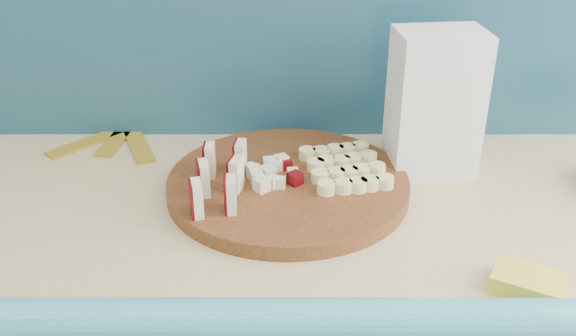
{
  "coord_description": "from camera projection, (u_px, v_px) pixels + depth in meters",
  "views": [
    {
      "loc": [
        0.19,
        0.56,
        1.47
      ],
      "look_at": [
        0.19,
        1.54,
        0.96
      ],
      "focal_mm": 40.0,
      "sensor_mm": 36.0,
      "label": 1
    }
  ],
  "objects": [
    {
      "name": "apple_chunks",
      "position": [
        273.0,
        174.0,
        1.1
      ],
      "size": [
        0.07,
        0.06,
        0.02
      ],
      "color": "beige",
      "rests_on": "cutting_board"
    },
    {
      "name": "sponge",
      "position": [
        528.0,
        283.0,
        0.87
      ],
      "size": [
        0.11,
        0.1,
        0.03
      ],
      "primitive_type": "cube",
      "rotation": [
        0.0,
        0.0,
        -0.51
      ],
      "color": "#FFE543",
      "rests_on": "kitchen_counter"
    },
    {
      "name": "banana_peel",
      "position": [
        114.0,
        143.0,
        1.3
      ],
      "size": [
        0.22,
        0.19,
        0.01
      ],
      "rotation": [
        0.0,
        0.0,
        -0.3
      ],
      "color": "#B68A23",
      "rests_on": "kitchen_counter"
    },
    {
      "name": "backsplash",
      "position": [
        239.0,
        14.0,
        1.23
      ],
      "size": [
        2.2,
        0.02,
        0.5
      ],
      "primitive_type": "cube",
      "color": "teal",
      "rests_on": "kitchen_counter"
    },
    {
      "name": "banana_slices",
      "position": [
        345.0,
        167.0,
        1.13
      ],
      "size": [
        0.16,
        0.18,
        0.02
      ],
      "color": "#E3DB8B",
      "rests_on": "cutting_board"
    },
    {
      "name": "apple_wedges",
      "position": [
        219.0,
        177.0,
        1.06
      ],
      "size": [
        0.09,
        0.18,
        0.06
      ],
      "color": "beige",
      "rests_on": "cutting_board"
    },
    {
      "name": "flour_bag",
      "position": [
        435.0,
        103.0,
        1.14
      ],
      "size": [
        0.16,
        0.12,
        0.26
      ],
      "primitive_type": "cube",
      "rotation": [
        0.0,
        0.0,
        0.11
      ],
      "color": "silver",
      "rests_on": "kitchen_counter"
    },
    {
      "name": "cutting_board",
      "position": [
        288.0,
        185.0,
        1.12
      ],
      "size": [
        0.51,
        0.51,
        0.03
      ],
      "primitive_type": "cylinder",
      "rotation": [
        0.0,
        0.0,
        0.23
      ],
      "color": "#421C0E",
      "rests_on": "kitchen_counter"
    }
  ]
}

